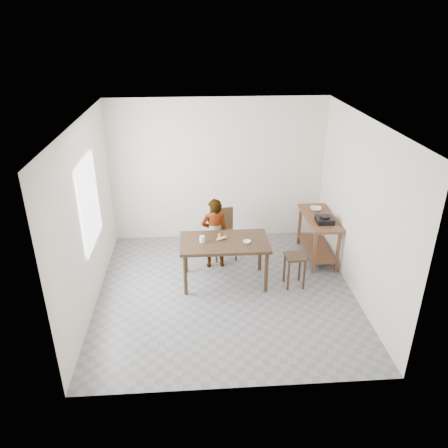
{
  "coord_description": "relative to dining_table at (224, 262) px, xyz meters",
  "views": [
    {
      "loc": [
        -0.45,
        -5.79,
        3.94
      ],
      "look_at": [
        0.0,
        0.4,
        1.0
      ],
      "focal_mm": 35.0,
      "sensor_mm": 36.0,
      "label": 1
    }
  ],
  "objects": [
    {
      "name": "child",
      "position": [
        -0.13,
        0.52,
        0.26
      ],
      "size": [
        0.49,
        0.35,
        1.26
      ],
      "primitive_type": "imported",
      "rotation": [
        0.0,
        0.0,
        3.25
      ],
      "color": "white",
      "rests_on": "floor"
    },
    {
      "name": "window_pane",
      "position": [
        -1.97,
        -0.1,
        1.12
      ],
      "size": [
        0.02,
        1.1,
        1.3
      ],
      "primitive_type": "cube",
      "color": "white",
      "rests_on": "wall_left"
    },
    {
      "name": "banana",
      "position": [
        -0.04,
        0.05,
        0.41
      ],
      "size": [
        0.21,
        0.18,
        0.06
      ],
      "primitive_type": null,
      "rotation": [
        0.0,
        0.0,
        0.35
      ],
      "color": "#E6B64C",
      "rests_on": "dining_table"
    },
    {
      "name": "ceiling",
      "position": [
        0.0,
        -0.3,
        2.35
      ],
      "size": [
        4.0,
        4.0,
        0.04
      ],
      "primitive_type": "cube",
      "color": "white",
      "rests_on": "wall_back"
    },
    {
      "name": "wall_back",
      "position": [
        0.0,
        1.72,
        0.98
      ],
      "size": [
        4.0,
        0.04,
        2.7
      ],
      "primitive_type": "cube",
      "color": "white",
      "rests_on": "ground"
    },
    {
      "name": "serving_bowl",
      "position": [
        1.72,
        0.98,
        0.45
      ],
      "size": [
        0.25,
        0.25,
        0.05
      ],
      "primitive_type": "imported",
      "rotation": [
        0.0,
        0.0,
        -0.31
      ],
      "color": "white",
      "rests_on": "prep_counter"
    },
    {
      "name": "wall_left",
      "position": [
        -2.02,
        -0.3,
        0.98
      ],
      "size": [
        0.04,
        4.0,
        2.7
      ],
      "primitive_type": "cube",
      "color": "white",
      "rests_on": "ground"
    },
    {
      "name": "gas_burner",
      "position": [
        1.73,
        0.46,
        0.47
      ],
      "size": [
        0.28,
        0.28,
        0.09
      ],
      "primitive_type": "cube",
      "rotation": [
        0.0,
        0.0,
        -0.01
      ],
      "color": "black",
      "rests_on": "prep_counter"
    },
    {
      "name": "wall_right",
      "position": [
        2.02,
        -0.3,
        0.98
      ],
      "size": [
        0.04,
        4.0,
        2.7
      ],
      "primitive_type": "cube",
      "color": "white",
      "rests_on": "ground"
    },
    {
      "name": "glass_tumbler",
      "position": [
        -0.35,
        -0.01,
        0.43
      ],
      "size": [
        0.09,
        0.09,
        0.1
      ],
      "primitive_type": "cylinder",
      "rotation": [
        0.0,
        0.0,
        0.03
      ],
      "color": "white",
      "rests_on": "dining_table"
    },
    {
      "name": "dining_table",
      "position": [
        0.0,
        0.0,
        0.0
      ],
      "size": [
        1.4,
        0.8,
        0.75
      ],
      "primitive_type": null,
      "color": "#392617",
      "rests_on": "floor"
    },
    {
      "name": "dining_chair",
      "position": [
        0.05,
        0.84,
        0.06
      ],
      "size": [
        0.49,
        0.49,
        0.88
      ],
      "primitive_type": null,
      "rotation": [
        0.0,
        0.0,
        0.17
      ],
      "color": "#392617",
      "rests_on": "floor"
    },
    {
      "name": "stool",
      "position": [
        1.11,
        -0.19,
        -0.1
      ],
      "size": [
        0.33,
        0.33,
        0.55
      ],
      "primitive_type": null,
      "rotation": [
        0.0,
        0.0,
        0.05
      ],
      "color": "#392617",
      "rests_on": "floor"
    },
    {
      "name": "prep_counter",
      "position": [
        1.72,
        0.7,
        0.03
      ],
      "size": [
        0.5,
        1.2,
        0.8
      ],
      "primitive_type": null,
      "color": "brown",
      "rests_on": "floor"
    },
    {
      "name": "wall_front",
      "position": [
        0.0,
        -2.32,
        0.98
      ],
      "size": [
        4.0,
        0.04,
        2.7
      ],
      "primitive_type": "cube",
      "color": "white",
      "rests_on": "ground"
    },
    {
      "name": "small_bowl",
      "position": [
        0.34,
        -0.09,
        0.39
      ],
      "size": [
        0.16,
        0.16,
        0.04
      ],
      "primitive_type": "imported",
      "rotation": [
        0.0,
        0.0,
        -0.39
      ],
      "color": "white",
      "rests_on": "dining_table"
    },
    {
      "name": "floor",
      "position": [
        0.0,
        -0.3,
        -0.4
      ],
      "size": [
        4.0,
        4.0,
        0.04
      ],
      "primitive_type": "cube",
      "color": "slate",
      "rests_on": "ground"
    }
  ]
}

